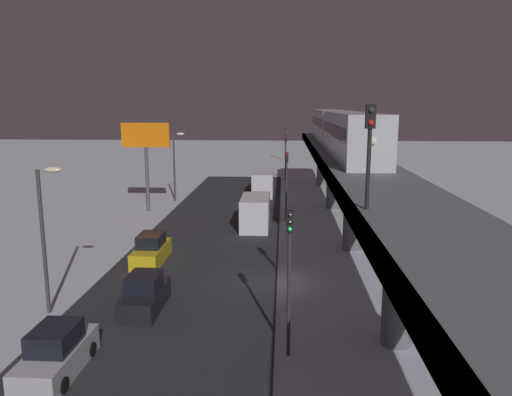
{
  "coord_description": "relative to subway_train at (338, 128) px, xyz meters",
  "views": [
    {
      "loc": [
        -1.26,
        28.17,
        10.63
      ],
      "look_at": [
        1.55,
        -21.41,
        1.13
      ],
      "focal_mm": 34.23,
      "sensor_mm": 36.0,
      "label": 1
    }
  ],
  "objects": [
    {
      "name": "elevated_railway",
      "position": [
        0.09,
        19.0,
        -2.7
      ],
      "size": [
        5.0,
        88.29,
        6.66
      ],
      "color": "slate",
      "rests_on": "ground_plane"
    },
    {
      "name": "avenue_asphalt",
      "position": [
        10.99,
        19.0,
        -8.44
      ],
      "size": [
        11.0,
        88.29,
        0.01
      ],
      "primitive_type": "cube",
      "color": "#28282D",
      "rests_on": "ground_plane"
    },
    {
      "name": "rail_signal",
      "position": [
        1.96,
        28.6,
        0.95
      ],
      "size": [
        0.36,
        0.41,
        4.0
      ],
      "color": "black",
      "rests_on": "elevated_railway"
    },
    {
      "name": "traffic_light_far",
      "position": [
        4.89,
        -22.34,
        -4.25
      ],
      "size": [
        0.32,
        0.44,
        6.4
      ],
      "color": "#2D2D2D",
      "rests_on": "ground_plane"
    },
    {
      "name": "traffic_light_near",
      "position": [
        4.89,
        27.69,
        -4.25
      ],
      "size": [
        0.32,
        0.44,
        6.4
      ],
      "color": "#2D2D2D",
      "rests_on": "ground_plane"
    },
    {
      "name": "street_lamp_near",
      "position": [
        17.06,
        24.0,
        -3.63
      ],
      "size": [
        1.35,
        0.44,
        7.65
      ],
      "color": "#38383D",
      "rests_on": "ground_plane"
    },
    {
      "name": "traffic_light_mid",
      "position": [
        4.89,
        2.68,
        -4.25
      ],
      "size": [
        0.32,
        0.44,
        6.4
      ],
      "color": "#2D2D2D",
      "rests_on": "ground_plane"
    },
    {
      "name": "sedan_black_2",
      "position": [
        12.39,
        23.35,
        -7.65
      ],
      "size": [
        1.8,
        4.18,
        1.97
      ],
      "color": "black",
      "rests_on": "ground_plane"
    },
    {
      "name": "box_truck",
      "position": [
        7.59,
        -10.86,
        -7.1
      ],
      "size": [
        2.4,
        7.4,
        2.8
      ],
      "color": "#2D6038",
      "rests_on": "ground_plane"
    },
    {
      "name": "sedan_silver",
      "position": [
        14.19,
        29.65,
        -7.66
      ],
      "size": [
        1.91,
        4.44,
        1.97
      ],
      "color": "#B2B2B7",
      "rests_on": "ground_plane"
    },
    {
      "name": "subway_train",
      "position": [
        0.0,
        0.0,
        0.0
      ],
      "size": [
        2.94,
        36.87,
        3.4
      ],
      "color": "#B7BABF",
      "rests_on": "elevated_railway"
    },
    {
      "name": "sedan_yellow",
      "position": [
        14.19,
        15.41,
        -7.65
      ],
      "size": [
        1.8,
        4.63,
        1.97
      ],
      "color": "gold",
      "rests_on": "ground_plane"
    },
    {
      "name": "commercial_billboard",
      "position": [
        18.84,
        -0.64,
        -1.62
      ],
      "size": [
        4.8,
        0.36,
        8.9
      ],
      "color": "#4C4C51",
      "rests_on": "ground_plane"
    },
    {
      "name": "delivery_van",
      "position": [
        7.59,
        4.82,
        -7.1
      ],
      "size": [
        2.4,
        7.4,
        2.8
      ],
      "color": "#A51E1E",
      "rests_on": "ground_plane"
    },
    {
      "name": "traffic_light_distant",
      "position": [
        4.89,
        -47.36,
        -4.25
      ],
      "size": [
        0.32,
        0.44,
        6.4
      ],
      "color": "#2D2D2D",
      "rests_on": "ground_plane"
    },
    {
      "name": "ground_plane",
      "position": [
        6.43,
        19.0,
        -8.44
      ],
      "size": [
        240.0,
        240.0,
        0.0
      ],
      "primitive_type": "plane",
      "color": "silver"
    },
    {
      "name": "street_lamp_far",
      "position": [
        17.06,
        -6.0,
        -3.63
      ],
      "size": [
        1.35,
        0.44,
        7.65
      ],
      "color": "#38383D",
      "rests_on": "ground_plane"
    }
  ]
}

